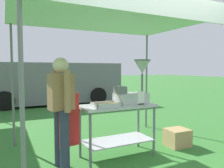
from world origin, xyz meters
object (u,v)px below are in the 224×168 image
donut_tray (107,105)px  supply_crate (177,137)px  vendor (62,106)px  donut_cart (117,119)px  menu_sign (141,99)px  van_grey (51,83)px  stall_canopy (115,20)px  donut_fryer (134,87)px

donut_tray → supply_crate: (1.49, 0.05, -0.73)m
vendor → supply_crate: vendor is taller
donut_cart → vendor: 0.95m
donut_cart → donut_tray: donut_tray is taller
menu_sign → vendor: bearing=173.4°
menu_sign → van_grey: size_ratio=0.04×
stall_canopy → menu_sign: bearing=-33.0°
stall_canopy → menu_sign: 1.37m
vendor → van_grey: 6.25m
donut_fryer → vendor: 1.25m
menu_sign → van_grey: bearing=92.4°
donut_cart → donut_tray: bearing=-155.3°
supply_crate → donut_fryer: bearing=176.2°
donut_fryer → stall_canopy: bearing=163.1°
donut_tray → van_grey: size_ratio=0.07×
menu_sign → donut_cart: bearing=159.0°
stall_canopy → donut_cart: 1.62m
donut_tray → van_grey: bearing=86.9°
donut_fryer → menu_sign: bearing=-72.2°
donut_cart → donut_fryer: bearing=0.0°
donut_cart → menu_sign: bearing=-21.0°
stall_canopy → donut_cart: (-0.00, -0.10, -1.62)m
stall_canopy → vendor: size_ratio=2.00×
donut_fryer → van_grey: size_ratio=0.13×
stall_canopy → donut_fryer: size_ratio=4.32×
menu_sign → supply_crate: bearing=5.1°
stall_canopy → donut_tray: stall_canopy is taller
donut_tray → vendor: size_ratio=0.26×
menu_sign → vendor: vendor is taller
donut_tray → van_grey: 6.30m
donut_cart → supply_crate: bearing=-2.8°
van_grey → donut_tray: bearing=-93.1°
donut_cart → supply_crate: donut_cart is taller
van_grey → supply_crate: bearing=-79.6°
donut_cart → van_grey: bearing=89.1°
donut_fryer → van_grey: van_grey is taller
donut_tray → supply_crate: 1.66m
donut_fryer → supply_crate: (0.92, -0.06, -0.99)m
donut_cart → supply_crate: (1.24, -0.06, -0.47)m
donut_fryer → menu_sign: (0.05, -0.14, -0.19)m
vendor → van_grey: van_grey is taller
supply_crate → van_grey: van_grey is taller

